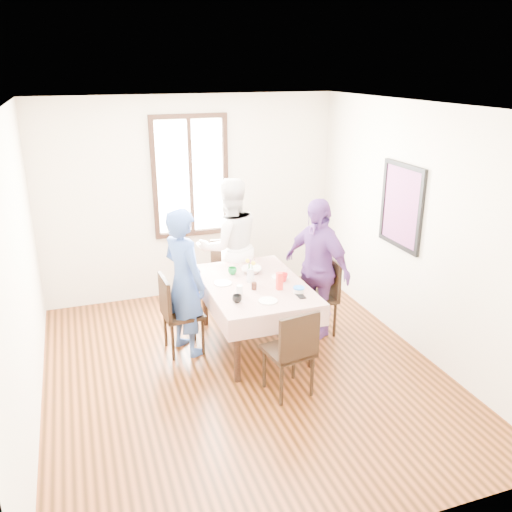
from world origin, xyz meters
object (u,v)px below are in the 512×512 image
object	(u,v)px
chair_near	(288,350)
person_far	(229,247)
chair_left	(183,313)
person_right	(316,268)
chair_far	(229,277)
person_left	(183,282)
chair_right	(316,297)
dining_table	(255,315)

from	to	relation	value
chair_near	person_far	xyz separation A→B (m)	(0.00, 1.98, 0.42)
person_far	chair_left	bearing A→B (deg)	42.59
person_right	chair_left	bearing A→B (deg)	-114.63
person_far	chair_far	bearing A→B (deg)	-94.20
chair_left	person_left	world-z (taller)	person_left
chair_right	person_right	distance (m)	0.37
dining_table	chair_near	bearing A→B (deg)	-90.00
chair_right	person_left	size ratio (longest dim) A/B	0.55
dining_table	person_left	xyz separation A→B (m)	(-0.77, 0.14, 0.45)
chair_left	chair_near	xyz separation A→B (m)	(0.79, -1.13, 0.00)
person_right	chair_near	bearing A→B (deg)	-57.79
chair_far	person_left	xyz separation A→B (m)	(-0.77, -0.86, 0.37)
dining_table	person_far	bearing A→B (deg)	90.00
chair_right	chair_near	xyz separation A→B (m)	(-0.79, -1.04, 0.00)
chair_left	chair_far	xyz separation A→B (m)	(0.79, 0.86, 0.00)
chair_near	person_right	distance (m)	1.35
dining_table	chair_far	size ratio (longest dim) A/B	1.59
chair_far	person_right	world-z (taller)	person_right
chair_right	person_right	bearing A→B (deg)	92.20
chair_left	dining_table	bearing A→B (deg)	76.71
chair_right	person_far	xyz separation A→B (m)	(-0.79, 0.93, 0.42)
chair_left	person_far	xyz separation A→B (m)	(0.79, 0.84, 0.42)
person_far	chair_near	bearing A→B (deg)	85.80
dining_table	person_far	xyz separation A→B (m)	(0.00, 0.98, 0.50)
person_left	person_far	bearing A→B (deg)	-66.55
dining_table	chair_left	size ratio (longest dim) A/B	1.59
person_left	chair_near	bearing A→B (deg)	-169.89
chair_far	person_far	distance (m)	0.42
person_left	person_far	size ratio (longest dim) A/B	0.94
chair_right	chair_far	distance (m)	1.24
chair_far	person_left	distance (m)	1.21
chair_left	person_right	bearing A→B (deg)	83.13
chair_near	chair_right	bearing A→B (deg)	44.46
person_far	person_right	size ratio (longest dim) A/B	1.06
chair_left	chair_right	xyz separation A→B (m)	(1.58, -0.09, 0.00)
person_left	person_right	bearing A→B (deg)	-117.48
chair_left	person_far	bearing A→B (deg)	133.24
person_left	dining_table	bearing A→B (deg)	-124.12
dining_table	person_right	size ratio (longest dim) A/B	0.88
chair_right	chair_near	bearing A→B (deg)	144.98
dining_table	chair_right	world-z (taller)	chair_right
chair_left	person_right	xyz separation A→B (m)	(1.56, -0.09, 0.37)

